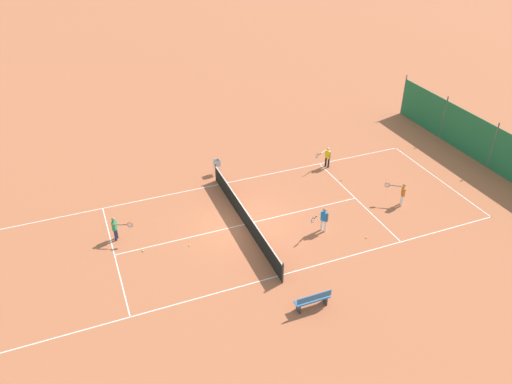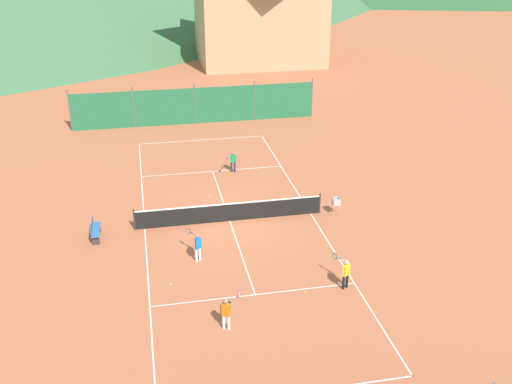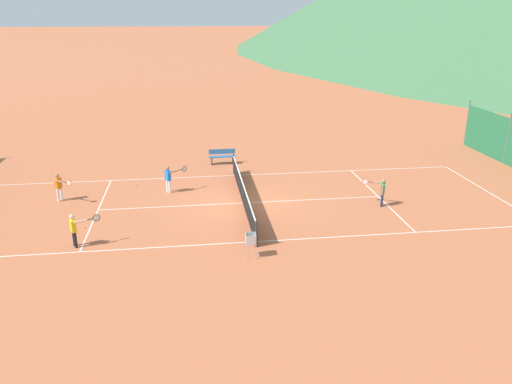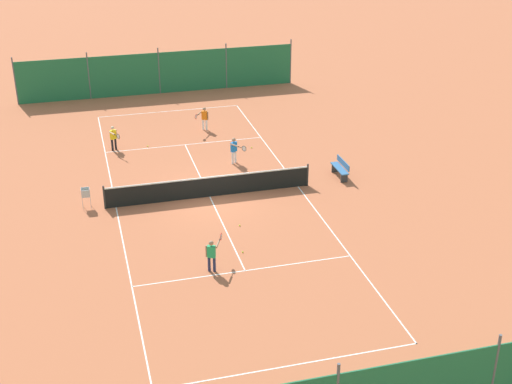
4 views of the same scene
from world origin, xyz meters
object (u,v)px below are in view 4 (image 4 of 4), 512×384
object	(u,v)px
tennis_net	(209,186)
player_near_baseline	(234,149)
player_far_baseline	(114,136)
tennis_ball_far_corner	(243,252)
tennis_ball_service_box	(240,225)
tennis_ball_mid_court	(252,148)
ball_hopper	(85,194)
player_far_service	(212,253)
courtside_bench	(341,168)
tennis_ball_by_net_left	(148,146)
player_near_service	(204,117)

from	to	relation	value
tennis_net	player_near_baseline	world-z (taller)	player_near_baseline
player_far_baseline	tennis_ball_far_corner	bearing A→B (deg)	108.10
tennis_ball_far_corner	tennis_ball_service_box	distance (m)	2.15
tennis_ball_mid_court	player_near_baseline	bearing A→B (deg)	52.47
player_far_baseline	tennis_ball_service_box	size ratio (longest dim) A/B	19.45
tennis_net	tennis_ball_service_box	distance (m)	3.12
tennis_ball_mid_court	ball_hopper	bearing A→B (deg)	28.99
tennis_ball_mid_court	ball_hopper	world-z (taller)	ball_hopper
player_far_service	player_near_baseline	size ratio (longest dim) A/B	0.96
tennis_net	player_far_baseline	size ratio (longest dim) A/B	7.15
tennis_ball_far_corner	courtside_bench	distance (m)	8.32
tennis_net	ball_hopper	size ratio (longest dim) A/B	10.31
player_far_baseline	tennis_net	bearing A→B (deg)	118.66
player_far_service	tennis_ball_far_corner	bearing A→B (deg)	-145.35
player_far_baseline	tennis_ball_by_net_left	distance (m)	1.83
tennis_net	player_far_service	world-z (taller)	player_far_service
tennis_ball_service_box	courtside_bench	distance (m)	6.72
player_near_service	player_near_baseline	world-z (taller)	player_near_baseline
player_near_service	player_far_service	bearing A→B (deg)	79.90
player_far_baseline	tennis_ball_service_box	distance (m)	10.52
tennis_ball_by_net_left	courtside_bench	xyz separation A→B (m)	(-8.26, 6.15, 0.42)
player_far_baseline	player_far_service	bearing A→B (deg)	100.97
tennis_ball_mid_court	courtside_bench	distance (m)	5.53
player_far_service	player_near_service	bearing A→B (deg)	-100.10
tennis_net	tennis_ball_service_box	xyz separation A→B (m)	(-0.63, 3.02, -0.47)
player_far_baseline	ball_hopper	bearing A→B (deg)	74.80
player_far_service	player_near_service	size ratio (longest dim) A/B	0.98
tennis_net	player_far_service	xyz separation A→B (m)	(1.15, 6.07, 0.24)
tennis_ball_far_corner	tennis_ball_mid_court	bearing A→B (deg)	-106.45
player_near_service	player_far_baseline	bearing A→B (deg)	18.54
tennis_ball_far_corner	courtside_bench	xyz separation A→B (m)	(-6.12, -5.62, 0.42)
tennis_net	tennis_ball_mid_court	xyz separation A→B (m)	(-3.23, -5.04, -0.47)
player_far_service	player_far_baseline	xyz separation A→B (m)	(2.46, -12.66, 0.01)
tennis_ball_by_net_left	ball_hopper	bearing A→B (deg)	61.84
tennis_ball_by_net_left	tennis_ball_mid_court	xyz separation A→B (m)	(-5.15, 1.60, 0.00)
tennis_ball_far_corner	tennis_ball_service_box	world-z (taller)	same
player_far_service	ball_hopper	bearing A→B (deg)	-56.90
player_near_baseline	tennis_ball_far_corner	bearing A→B (deg)	78.64
player_near_service	tennis_ball_far_corner	size ratio (longest dim) A/B	19.59
player_near_service	ball_hopper	size ratio (longest dim) A/B	1.45
player_near_service	tennis_ball_service_box	bearing A→B (deg)	86.03
player_far_service	tennis_ball_service_box	distance (m)	3.60
player_far_service	player_far_baseline	world-z (taller)	player_far_baseline
player_far_service	courtside_bench	bearing A→B (deg)	-138.75
player_far_service	tennis_ball_mid_court	size ratio (longest dim) A/B	19.13
player_far_service	ball_hopper	xyz separation A→B (m)	(4.16, -6.38, -0.08)
tennis_ball_mid_court	ball_hopper	xyz separation A→B (m)	(8.53, 4.73, 0.62)
player_far_baseline	tennis_ball_far_corner	world-z (taller)	player_far_baseline
player_near_service	tennis_ball_by_net_left	world-z (taller)	player_near_service
player_far_service	tennis_net	bearing A→B (deg)	-100.68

